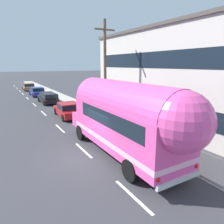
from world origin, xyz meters
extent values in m
plane|color=#38383D|center=(0.00, 0.00, 0.00)|extent=(300.00, 300.00, 0.00)
cube|color=silver|center=(0.00, -3.98, 0.00)|extent=(0.14, 2.40, 0.01)
cube|color=silver|center=(0.00, 1.02, 0.00)|extent=(0.14, 2.40, 0.01)
cube|color=silver|center=(0.00, 5.91, 0.00)|extent=(0.14, 2.40, 0.01)
cube|color=silver|center=(0.00, 11.91, 0.00)|extent=(0.14, 2.40, 0.01)
cube|color=silver|center=(0.00, 17.29, 0.00)|extent=(0.14, 2.40, 0.01)
cube|color=silver|center=(0.00, 23.19, 0.00)|extent=(0.14, 2.40, 0.01)
cube|color=silver|center=(0.00, 28.42, 0.00)|extent=(0.14, 2.40, 0.01)
cube|color=silver|center=(0.00, 32.92, 0.00)|extent=(0.14, 2.40, 0.01)
cube|color=silver|center=(0.00, 38.52, 0.00)|extent=(0.14, 2.40, 0.01)
cube|color=silver|center=(0.00, 44.05, 0.00)|extent=(0.14, 2.40, 0.01)
cube|color=silver|center=(3.40, 12.00, 0.00)|extent=(0.12, 80.00, 0.01)
cube|color=#ADA89E|center=(4.56, 10.00, 0.07)|extent=(2.32, 90.00, 0.15)
cube|color=beige|center=(12.48, 1.54, 3.80)|extent=(12.25, 19.20, 7.60)
cube|color=#4C4742|center=(12.48, 1.54, 7.72)|extent=(12.55, 19.50, 0.24)
cube|color=black|center=(6.37, 1.54, 1.80)|extent=(0.08, 17.20, 1.20)
cube|color=black|center=(6.37, 1.54, 5.30)|extent=(0.08, 17.20, 1.20)
cylinder|color=brown|center=(4.05, 5.77, 4.25)|extent=(0.24, 0.24, 8.50)
cube|color=brown|center=(4.05, 5.77, 7.70)|extent=(1.80, 0.12, 0.12)
cube|color=#EA4C9E|center=(1.70, -0.73, 1.75)|extent=(2.51, 7.82, 2.30)
cylinder|color=#EA4C9E|center=(1.70, -0.73, 2.90)|extent=(2.46, 7.72, 2.45)
sphere|color=#EA4C9E|center=(1.69, -4.59, 2.90)|extent=(2.40, 2.40, 2.40)
cube|color=#EA4C9E|center=(1.71, 3.83, 1.07)|extent=(2.26, 1.30, 0.95)
cube|color=#F4B2D6|center=(1.70, -0.73, 1.10)|extent=(2.55, 7.86, 0.24)
cube|color=black|center=(1.70, -1.03, 2.35)|extent=(2.54, 6.02, 0.76)
cube|color=black|center=(1.69, -4.60, 2.40)|extent=(2.00, 0.08, 0.84)
cube|color=#F4B2D6|center=(1.69, -4.61, 1.15)|extent=(0.80, 0.06, 0.90)
cube|color=silver|center=(1.69, -4.70, 0.55)|extent=(2.34, 0.14, 0.20)
sphere|color=red|center=(0.64, -4.62, 0.85)|extent=(0.20, 0.20, 0.20)
sphere|color=red|center=(2.74, -4.62, 0.85)|extent=(0.20, 0.20, 0.20)
cube|color=black|center=(1.71, 3.23, 2.40)|extent=(2.14, 0.10, 0.96)
cube|color=silver|center=(1.71, 4.52, 0.95)|extent=(0.90, 0.10, 0.56)
cylinder|color=black|center=(0.54, 2.78, 0.50)|extent=(0.26, 1.00, 1.00)
cylinder|color=black|center=(2.88, 2.78, 0.50)|extent=(0.26, 1.00, 1.00)
cylinder|color=black|center=(0.53, -3.04, 0.50)|extent=(0.26, 1.00, 1.00)
cylinder|color=black|center=(2.87, -3.04, 0.50)|extent=(0.26, 1.00, 1.00)
cube|color=#A5191E|center=(1.83, 9.29, 0.52)|extent=(2.05, 4.48, 0.60)
cube|color=#A5191E|center=(1.83, 9.17, 1.09)|extent=(1.76, 2.13, 0.55)
cube|color=black|center=(1.83, 9.17, 1.06)|extent=(1.82, 2.17, 0.43)
cube|color=red|center=(0.93, 7.11, 0.70)|extent=(0.20, 0.05, 0.14)
cube|color=red|center=(2.57, 7.04, 0.70)|extent=(0.20, 0.05, 0.14)
cylinder|color=black|center=(0.99, 10.83, 0.32)|extent=(0.22, 0.65, 0.64)
cylinder|color=black|center=(2.79, 10.76, 0.32)|extent=(0.22, 0.65, 0.64)
cylinder|color=black|center=(0.87, 7.82, 0.32)|extent=(0.22, 0.65, 0.64)
cylinder|color=black|center=(2.68, 7.75, 0.32)|extent=(0.22, 0.65, 0.64)
cube|color=black|center=(1.81, 17.71, 0.52)|extent=(1.79, 4.71, 0.60)
cube|color=black|center=(1.82, 17.24, 1.09)|extent=(1.58, 3.46, 0.55)
cube|color=black|center=(1.82, 17.24, 1.06)|extent=(1.64, 3.50, 0.43)
cube|color=red|center=(1.07, 15.35, 0.70)|extent=(0.20, 0.04, 0.14)
cube|color=red|center=(2.59, 15.36, 0.70)|extent=(0.20, 0.04, 0.14)
cylinder|color=black|center=(0.96, 19.36, 0.32)|extent=(0.20, 0.64, 0.64)
cylinder|color=black|center=(2.65, 19.37, 0.32)|extent=(0.20, 0.64, 0.64)
cylinder|color=black|center=(0.98, 16.06, 0.32)|extent=(0.20, 0.64, 0.64)
cylinder|color=black|center=(2.67, 16.07, 0.32)|extent=(0.20, 0.64, 0.64)
cube|color=navy|center=(1.83, 24.98, 0.52)|extent=(1.93, 4.46, 0.60)
cube|color=navy|center=(1.83, 24.86, 1.09)|extent=(1.71, 2.10, 0.55)
cube|color=black|center=(1.83, 24.86, 1.06)|extent=(1.77, 2.14, 0.43)
cube|color=red|center=(1.02, 22.75, 0.70)|extent=(0.20, 0.04, 0.14)
cube|color=red|center=(2.67, 22.76, 0.70)|extent=(0.20, 0.04, 0.14)
cylinder|color=black|center=(0.91, 26.50, 0.32)|extent=(0.20, 0.64, 0.64)
cylinder|color=black|center=(2.73, 26.51, 0.32)|extent=(0.20, 0.64, 0.64)
cylinder|color=black|center=(0.93, 23.46, 0.32)|extent=(0.20, 0.64, 0.64)
cylinder|color=black|center=(2.75, 23.47, 0.32)|extent=(0.20, 0.64, 0.64)
cube|color=olive|center=(1.77, 33.59, 0.52)|extent=(1.97, 4.71, 0.60)
cube|color=olive|center=(1.77, 33.46, 1.09)|extent=(1.73, 2.36, 0.55)
cube|color=black|center=(1.77, 33.46, 1.06)|extent=(1.80, 2.40, 0.43)
cube|color=red|center=(0.91, 31.25, 0.70)|extent=(0.20, 0.04, 0.14)
cube|color=red|center=(2.57, 31.22, 0.70)|extent=(0.20, 0.04, 0.14)
cylinder|color=black|center=(0.89, 35.24, 0.32)|extent=(0.21, 0.64, 0.64)
cylinder|color=black|center=(2.71, 35.21, 0.32)|extent=(0.21, 0.64, 0.64)
cylinder|color=black|center=(0.84, 31.96, 0.32)|extent=(0.21, 0.64, 0.64)
cylinder|color=black|center=(2.66, 31.93, 0.32)|extent=(0.21, 0.64, 0.64)
camera|label=1|loc=(-4.17, -9.58, 4.97)|focal=32.68mm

